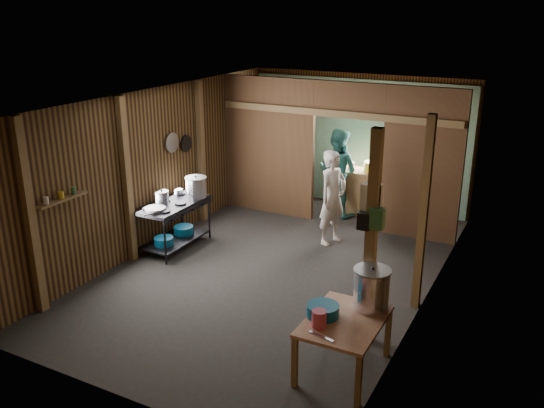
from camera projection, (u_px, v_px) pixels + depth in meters
The scene contains 43 objects.
floor at pixel (278, 267), 8.86m from camera, with size 4.50×7.00×0.00m, color #2A2A2A.
ceiling at pixel (279, 98), 8.00m from camera, with size 4.50×7.00×0.00m, color #464139.
wall_back at pixel (358, 140), 11.36m from camera, with size 4.50×0.00×2.60m, color brown.
wall_front at pixel (113, 284), 5.50m from camera, with size 4.50×0.00×2.60m, color brown.
wall_left at pixel (156, 168), 9.42m from camera, with size 0.00×7.00×2.60m, color brown.
wall_right at pixel (433, 211), 7.45m from camera, with size 0.00×7.00×2.60m, color brown.
partition_left at pixel (269, 146), 10.85m from camera, with size 1.85×0.10×2.60m, color brown.
partition_right at pixel (422, 165), 9.58m from camera, with size 1.35×0.10×2.60m, color brown.
partition_header at pixel (350, 99), 9.84m from camera, with size 1.30×0.10×0.60m, color brown.
turquoise_panel at pixel (357, 143), 11.33m from camera, with size 4.40×0.06×2.50m, color #6EADA4.
back_counter at pixel (361, 192), 11.06m from camera, with size 1.20×0.50×0.85m, color brown.
wall_clock at pixel (371, 112), 10.97m from camera, with size 0.20×0.20×0.03m, color beige.
post_left_a at pixel (30, 218), 7.21m from camera, with size 0.10×0.12×2.60m, color brown.
post_left_b at pixel (127, 181), 8.72m from camera, with size 0.10×0.12×2.60m, color brown.
post_left_c at pixel (201, 153), 10.39m from camera, with size 0.10×0.12×2.60m, color brown.
post_right at pixel (423, 215), 7.31m from camera, with size 0.10×0.12×2.60m, color brown.
post_free at pixel (371, 240), 6.53m from camera, with size 0.12×0.12×2.60m, color brown.
cross_beam at pixel (334, 113), 9.98m from camera, with size 4.40×0.12×0.12m, color brown.
pan_lid_big at pixel (172, 143), 9.62m from camera, with size 0.34×0.34×0.03m, color gray.
pan_lid_small at pixel (186, 144), 9.99m from camera, with size 0.30×0.30×0.03m, color black.
wall_shelf at pixel (62, 200), 7.58m from camera, with size 0.14×0.80×0.03m, color brown.
jar_white at pixel (46, 200), 7.35m from camera, with size 0.07×0.07×0.10m, color beige.
jar_yellow at pixel (61, 195), 7.56m from camera, with size 0.08×0.08×0.10m, color gold.
jar_green at pixel (73, 190), 7.75m from camera, with size 0.06×0.06×0.10m, color #2A5F31.
bag_white at pixel (371, 198), 6.47m from camera, with size 0.22×0.15×0.32m, color beige.
bag_green at pixel (377, 218), 6.35m from camera, with size 0.16×0.12×0.24m, color #2A5F31.
bag_black at pixel (364, 221), 6.42m from camera, with size 0.14×0.10×0.20m, color black.
gas_range at pixel (174, 225), 9.47m from camera, with size 0.69×1.34×0.79m, color black, non-canonical shape.
prep_table at pixel (343, 345), 6.27m from camera, with size 0.78×1.08×0.64m, color tan, non-canonical shape.
stove_pot_large at pixel (196, 187), 9.58m from camera, with size 0.36×0.36×0.36m, color silver, non-canonical shape.
stove_pot_med at pixel (162, 197), 9.34m from camera, with size 0.23×0.23×0.21m, color silver, non-canonical shape.
stove_saucepan at pixel (179, 192), 9.73m from camera, with size 0.15×0.15×0.09m, color silver.
frying_pan at pixel (155, 209), 8.96m from camera, with size 0.33×0.55×0.07m, color gray, non-canonical shape.
blue_tub_front at pixel (164, 241), 9.29m from camera, with size 0.31×0.31×0.13m, color navy.
blue_tub_back at pixel (184, 230), 9.74m from camera, with size 0.33×0.33×0.13m, color navy.
stock_pot at pixel (371, 289), 6.35m from camera, with size 0.42×0.42×0.49m, color silver, non-canonical shape.
wash_basin at pixel (323, 310), 6.22m from camera, with size 0.36×0.36×0.13m, color navy.
pink_bucket at pixel (319, 319), 6.00m from camera, with size 0.16×0.16×0.19m, color #B63B52.
knife at pixel (321, 336), 5.85m from camera, with size 0.30×0.04×0.01m, color silver.
yellow_tub at pixel (373, 167), 10.79m from camera, with size 0.36×0.36×0.20m, color gold.
red_cup at pixel (351, 166), 11.00m from camera, with size 0.12×0.12×0.14m, color #AE1439.
cook at pixel (333, 198), 9.54m from camera, with size 0.58×0.38×1.60m, color silver.
worker_back at pixel (337, 172), 10.86m from camera, with size 0.81×0.63×1.68m, color teal.
Camera 1 is at (3.65, -7.17, 3.84)m, focal length 37.91 mm.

